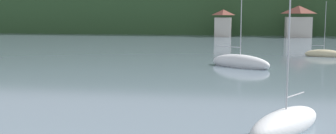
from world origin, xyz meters
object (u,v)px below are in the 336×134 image
Objects in this scene: shore_building_west at (223,23)px; sailboat_mid_7 at (286,124)px; shore_building_westcentral at (298,22)px; sailboat_far_3 at (240,63)px; sailboat_far_2 at (324,54)px.

sailboat_mid_7 reaches higher than shore_building_west.
sailboat_mid_7 reaches higher than shore_building_westcentral.
shore_building_west is at bearing 179.69° from shore_building_westcentral.
sailboat_mid_7 is (2.02, -21.35, -0.08)m from sailboat_far_3.
shore_building_westcentral reaches higher than shore_building_west.
sailboat_mid_7 is at bearing -97.59° from shore_building_westcentral.
sailboat_far_2 is 0.90× the size of sailboat_mid_7.
shore_building_west is at bearing 129.89° from sailboat_far_3.
shore_building_west is 55.08m from sailboat_far_3.
sailboat_far_2 is 15.14m from sailboat_far_3.
shore_building_west is at bearing -143.38° from sailboat_mid_7.
shore_building_westcentral is at bearing 101.08° from sailboat_far_2.
shore_building_west is 0.62× the size of sailboat_far_3.
sailboat_far_3 is (-12.17, -54.77, -2.97)m from shore_building_westcentral.
sailboat_far_2 is at bearing 85.93° from sailboat_far_3.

